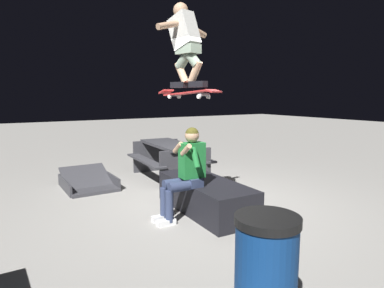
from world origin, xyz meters
TOP-DOWN VIEW (x-y plane):
  - ground_plane at (0.00, 0.00)m, footprint 40.00×40.00m
  - ledge_box_main at (-0.27, 0.16)m, footprint 1.86×0.80m
  - person_sitting_on_ledge at (-0.40, 0.58)m, footprint 0.59×0.76m
  - skateboard at (-0.43, 0.56)m, footprint 1.04×0.45m
  - skater_airborne at (-0.38, 0.57)m, footprint 0.64×0.88m
  - kicker_ramp at (1.98, 1.35)m, footprint 1.17×0.92m
  - picnic_table_back at (1.90, -0.36)m, footprint 1.77×1.43m
  - trash_bin at (-2.73, 1.28)m, footprint 0.46×0.46m

SIDE VIEW (x-z plane):
  - ground_plane at x=0.00m, z-range 0.00..0.00m
  - kicker_ramp at x=1.98m, z-range -0.15..0.30m
  - ledge_box_main at x=-0.27m, z-range 0.00..0.47m
  - trash_bin at x=-2.73m, z-range 0.00..0.92m
  - picnic_table_back at x=1.90m, z-range 0.12..0.87m
  - person_sitting_on_ledge at x=-0.40m, z-range 0.07..1.38m
  - skateboard at x=-0.43m, z-range 1.72..1.85m
  - skater_airborne at x=-0.38m, z-range 1.91..3.03m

